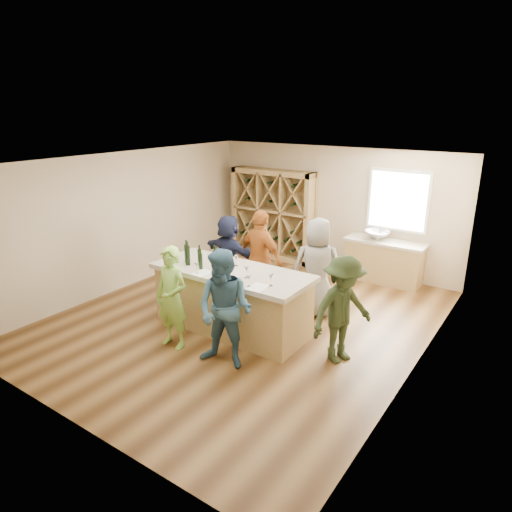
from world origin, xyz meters
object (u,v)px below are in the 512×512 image
Objects in this scene: tasting_counter_base at (232,302)px; wine_bottle_b at (188,256)px; wine_rack at (273,214)px; sink at (377,235)px; wine_bottle_d at (201,261)px; person_near_right at (225,310)px; person_server at (342,310)px; wine_bottle_e at (215,260)px; person_far_left at (229,254)px; person_near_left at (172,298)px; person_far_mid at (261,258)px; wine_bottle_a at (187,253)px; person_far_right at (317,268)px; wine_bottle_c at (200,257)px.

tasting_counter_base is 1.09m from wine_bottle_b.
sink is at bearing -1.49° from wine_rack.
wine_bottle_d is 0.15× the size of person_near_right.
wine_bottle_e is at bearing 120.41° from person_server.
wine_rack is at bearing 108.96° from wine_bottle_e.
wine_rack is at bearing 112.67° from tasting_counter_base.
person_far_left reaches higher than wine_bottle_b.
person_near_left is at bearing 138.55° from person_server.
wine_rack reaches higher than person_server.
wine_bottle_d is at bearing -154.00° from wine_bottle_e.
person_far_mid is (-1.34, -2.49, -0.09)m from sink.
person_server is at bearing 28.65° from person_near_right.
person_far_left is (-0.20, 1.44, -0.43)m from wine_bottle_a.
person_far_right reaches higher than wine_bottle_e.
wine_bottle_d is 0.16× the size of person_server.
wine_bottle_c is 1.56m from person_far_left.
wine_bottle_c is 0.17× the size of person_server.
person_near_left is 0.93× the size of person_near_right.
tasting_counter_base is 1.98m from person_server.
sink is 1.62× the size of wine_bottle_e.
person_server is (1.95, 0.10, 0.32)m from tasting_counter_base.
wine_bottle_e is at bearing 76.75° from person_near_left.
person_near_left is at bearing 96.81° from person_far_mid.
person_near_left is (0.44, -0.85, -0.42)m from wine_bottle_a.
wine_bottle_c is (0.28, 0.01, -0.02)m from wine_bottle_a.
person_near_left is at bearing -79.32° from wine_bottle_c.
person_near_left is (0.33, -0.75, -0.42)m from wine_bottle_b.
person_server is 0.91× the size of person_far_right.
wine_bottle_a is at bearing -171.11° from tasting_counter_base.
person_far_right reaches higher than person_near_left.
person_far_left is at bearing 105.61° from person_near_left.
wine_bottle_e reaches higher than wine_bottle_c.
person_near_right reaches higher than wine_bottle_a.
person_near_right is 2.30m from person_far_right.
person_near_left is 2.66m from person_far_right.
person_far_left is (-3.02, 1.20, -0.02)m from person_server.
wine_bottle_d reaches higher than tasting_counter_base.
wine_bottle_b is 0.20m from wine_bottle_c.
person_server is 3.25m from person_far_left.
person_near_left is 2.38m from person_far_left.
person_far_left is (0.48, -2.41, -0.29)m from wine_rack.
person_far_right is at bearing 42.82° from wine_bottle_b.
person_far_left is (-1.07, 1.31, 0.31)m from tasting_counter_base.
wine_bottle_e is (-1.37, -3.79, 0.23)m from sink.
tasting_counter_base is 7.75× the size of wine_bottle_e.
person_far_left is at bearing -28.48° from person_far_right.
wine_bottle_b reaches higher than wine_bottle_a.
wine_bottle_e is 1.23m from person_near_right.
sink reaches higher than tasting_counter_base.
sink is 0.21× the size of tasting_counter_base.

